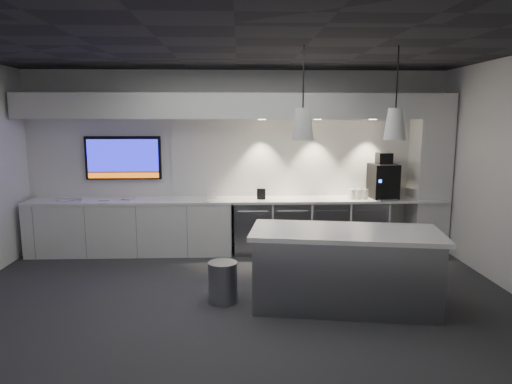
{
  "coord_description": "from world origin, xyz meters",
  "views": [
    {
      "loc": [
        0.03,
        -5.22,
        2.22
      ],
      "look_at": [
        0.27,
        1.1,
        1.19
      ],
      "focal_mm": 32.0,
      "sensor_mm": 36.0,
      "label": 1
    }
  ],
  "objects_px": {
    "island": "(344,268)",
    "bin": "(223,282)",
    "coffee_machine": "(383,179)",
    "wall_tv": "(123,158)"
  },
  "relations": [
    {
      "from": "island",
      "to": "bin",
      "type": "bearing_deg",
      "value": -178.14
    },
    {
      "from": "bin",
      "to": "coffee_machine",
      "type": "height_order",
      "value": "coffee_machine"
    },
    {
      "from": "coffee_machine",
      "to": "wall_tv",
      "type": "bearing_deg",
      "value": 173.02
    },
    {
      "from": "island",
      "to": "bin",
      "type": "xyz_separation_m",
      "value": [
        -1.44,
        0.19,
        -0.22
      ]
    },
    {
      "from": "wall_tv",
      "to": "island",
      "type": "relative_size",
      "value": 0.54
    },
    {
      "from": "wall_tv",
      "to": "island",
      "type": "xyz_separation_m",
      "value": [
        3.16,
        -2.56,
        -1.09
      ]
    },
    {
      "from": "bin",
      "to": "coffee_machine",
      "type": "distance_m",
      "value": 3.5
    },
    {
      "from": "island",
      "to": "coffee_machine",
      "type": "distance_m",
      "value": 2.7
    },
    {
      "from": "wall_tv",
      "to": "bin",
      "type": "bearing_deg",
      "value": -54.04
    },
    {
      "from": "island",
      "to": "coffee_machine",
      "type": "bearing_deg",
      "value": 72.6
    }
  ]
}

